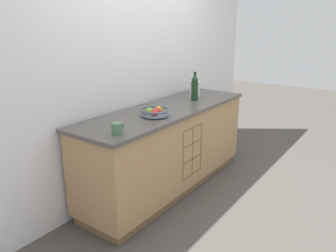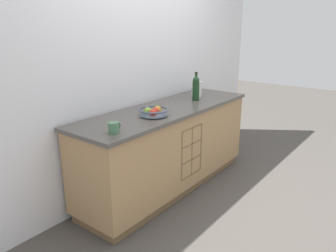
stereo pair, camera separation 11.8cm
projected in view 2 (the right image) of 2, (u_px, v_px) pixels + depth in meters
The scene contains 7 objects.
ground_plane at pixel (168, 186), 3.56m from camera, with size 14.00×14.00×0.00m, color #4C4742.
back_wall at pixel (140, 66), 3.40m from camera, with size 4.56×0.06×2.55m, color white.
kitchen_island at pixel (168, 148), 3.42m from camera, with size 2.20×0.64×0.88m.
fruit_bowl at pixel (153, 111), 2.98m from camera, with size 0.28×0.28×0.08m.
white_pitcher at pixel (197, 89), 3.79m from camera, with size 0.18×0.12×0.17m.
ceramic_mug at pixel (114, 128), 2.51m from camera, with size 0.12×0.08×0.09m.
standing_wine_bottle at pixel (196, 88), 3.57m from camera, with size 0.08×0.08×0.31m.
Camera 2 is at (-2.54, -1.96, 1.68)m, focal length 35.00 mm.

